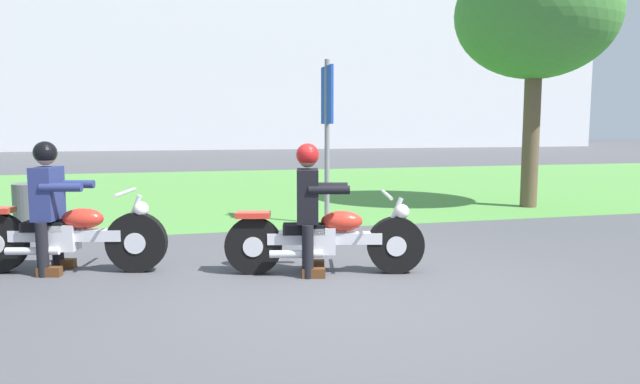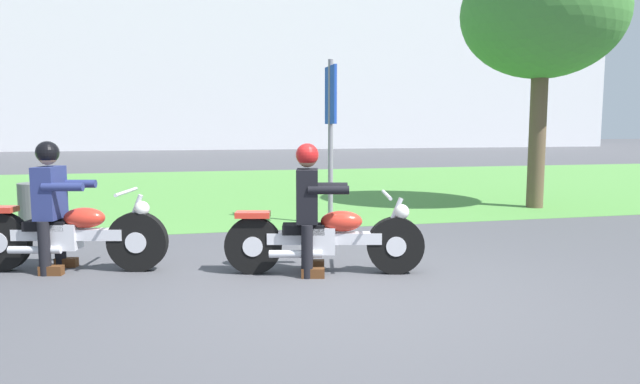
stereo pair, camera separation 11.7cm
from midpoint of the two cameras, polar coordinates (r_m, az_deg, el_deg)
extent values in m
plane|color=#4C4C51|center=(5.37, 2.15, -10.26)|extent=(120.00, 120.00, 0.00)
cube|color=#549342|center=(14.57, -8.65, 0.33)|extent=(60.00, 12.00, 0.01)
cube|color=silver|center=(44.78, -6.47, 14.94)|extent=(53.38, 8.00, 16.33)
cylinder|color=black|center=(6.13, 7.01, -5.29)|extent=(0.61, 0.26, 0.60)
cylinder|color=silver|center=(6.13, 7.01, -5.29)|extent=(0.24, 0.19, 0.21)
cylinder|color=black|center=(6.10, -7.20, -5.35)|extent=(0.61, 0.26, 0.60)
cylinder|color=silver|center=(6.10, -7.20, -5.35)|extent=(0.24, 0.19, 0.21)
cube|color=silver|center=(6.05, -0.08, -4.62)|extent=(1.20, 0.42, 0.12)
cube|color=silver|center=(6.05, -0.55, -4.80)|extent=(0.37, 0.31, 0.28)
ellipsoid|color=red|center=(6.03, 1.64, -2.93)|extent=(0.48, 0.34, 0.22)
cube|color=black|center=(6.03, -2.17, -3.69)|extent=(0.48, 0.34, 0.10)
cube|color=red|center=(6.04, -7.24, -2.27)|extent=(0.40, 0.28, 0.06)
cylinder|color=silver|center=(6.08, 6.58, -2.99)|extent=(0.26, 0.11, 0.53)
cylinder|color=silver|center=(6.03, 6.14, -0.27)|extent=(0.19, 0.65, 0.04)
sphere|color=white|center=(6.07, 7.62, -1.95)|extent=(0.16, 0.16, 0.16)
cylinder|color=silver|center=(5.95, -2.96, -6.21)|extent=(0.55, 0.21, 0.08)
cylinder|color=black|center=(6.25, -1.77, -5.26)|extent=(0.12, 0.12, 0.55)
cube|color=#593319|center=(6.30, -1.21, -7.27)|extent=(0.26, 0.15, 0.10)
cylinder|color=black|center=(5.90, -1.80, -5.97)|extent=(0.12, 0.12, 0.55)
cube|color=#593319|center=(5.95, -1.21, -8.09)|extent=(0.26, 0.15, 0.10)
cube|color=black|center=(5.98, -1.80, -0.39)|extent=(0.30, 0.42, 0.56)
cylinder|color=black|center=(6.14, 0.26, 0.55)|extent=(0.43, 0.18, 0.09)
cylinder|color=black|center=(5.80, 0.35, 0.20)|extent=(0.43, 0.18, 0.09)
sphere|color=tan|center=(5.95, -1.82, 3.44)|extent=(0.20, 0.20, 0.20)
sphere|color=#B21919|center=(5.94, -1.82, 3.73)|extent=(0.24, 0.24, 0.24)
cylinder|color=black|center=(6.46, -18.34, -4.79)|extent=(0.65, 0.27, 0.64)
cylinder|color=silver|center=(6.46, -18.34, -4.79)|extent=(0.25, 0.19, 0.23)
cube|color=silver|center=(6.70, -24.43, -3.95)|extent=(1.18, 0.41, 0.12)
cube|color=silver|center=(6.72, -24.82, -4.11)|extent=(0.37, 0.31, 0.28)
ellipsoid|color=red|center=(6.60, -23.07, -2.45)|extent=(0.48, 0.34, 0.22)
cube|color=black|center=(6.77, -26.18, -3.07)|extent=(0.48, 0.34, 0.10)
cylinder|color=silver|center=(6.43, -18.84, -2.59)|extent=(0.26, 0.11, 0.53)
cylinder|color=silver|center=(6.41, -19.36, -0.02)|extent=(0.19, 0.65, 0.04)
sphere|color=white|center=(6.38, -17.94, -1.63)|extent=(0.16, 0.16, 0.16)
cylinder|color=silver|center=(6.72, -27.21, -5.26)|extent=(0.55, 0.21, 0.08)
cylinder|color=black|center=(6.95, -25.17, -4.59)|extent=(0.12, 0.12, 0.57)
cube|color=#593319|center=(6.97, -24.62, -6.51)|extent=(0.26, 0.15, 0.10)
cylinder|color=black|center=(6.63, -26.43, -5.17)|extent=(0.12, 0.12, 0.57)
cube|color=#593319|center=(6.65, -25.86, -7.18)|extent=(0.26, 0.15, 0.10)
cube|color=navy|center=(6.71, -26.02, -0.12)|extent=(0.30, 0.42, 0.56)
cylinder|color=navy|center=(6.77, -23.77, 0.72)|extent=(0.43, 0.18, 0.09)
cylinder|color=navy|center=(6.46, -24.92, 0.41)|extent=(0.43, 0.18, 0.09)
sphere|color=tan|center=(6.68, -26.19, 3.29)|extent=(0.20, 0.20, 0.20)
sphere|color=black|center=(6.68, -26.21, 3.54)|extent=(0.24, 0.24, 0.24)
cylinder|color=brown|center=(11.75, 20.03, 4.91)|extent=(0.32, 0.32, 2.61)
ellipsoid|color=#428438|center=(11.94, 20.49, 16.31)|extent=(3.02, 3.02, 2.41)
cylinder|color=#595E5B|center=(9.05, -27.11, -1.63)|extent=(0.50, 0.50, 0.76)
cylinder|color=gray|center=(9.06, 0.34, 4.92)|extent=(0.08, 0.08, 2.60)
cube|color=#1E47B2|center=(9.07, 0.34, 9.66)|extent=(0.04, 0.60, 0.90)
camera|label=1|loc=(0.06, -90.54, -0.06)|focal=32.05mm
camera|label=2|loc=(0.06, 89.46, 0.06)|focal=32.05mm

